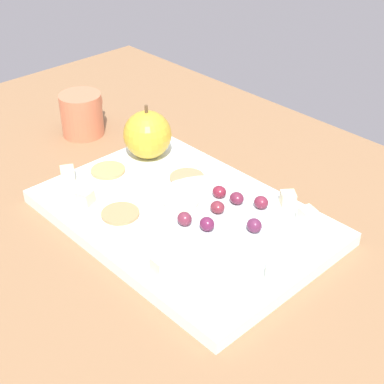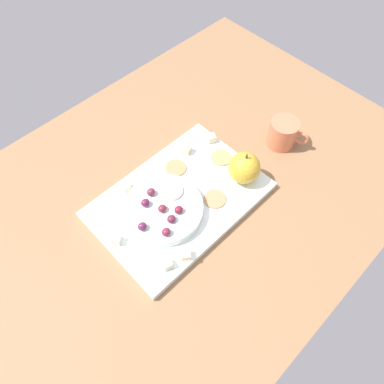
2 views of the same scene
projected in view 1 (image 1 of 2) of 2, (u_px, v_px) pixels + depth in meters
The scene contains 23 objects.
table at pixel (168, 236), 81.33cm from camera, with size 125.84×85.19×3.88cm, color #8C6644.
platter at pixel (183, 217), 80.35cm from camera, with size 39.88×27.23×1.93cm, color white.
serving_dish at pixel (210, 218), 76.36cm from camera, with size 17.96×17.96×2.36cm, color silver.
apple_whole at pixel (147, 135), 90.67cm from camera, with size 7.68×7.68×7.68cm, color gold.
apple_stem at pixel (146, 109), 88.23cm from camera, with size 0.50×0.50×1.20cm, color brown.
cheese_cube_0 at pixel (275, 270), 67.99cm from camera, with size 2.00×2.00×2.00cm, color beige.
cheese_cube_1 at pixel (307, 215), 77.31cm from camera, with size 2.00×2.00×2.00cm, color beige.
cheese_cube_2 at pixel (68, 173), 86.27cm from camera, with size 2.00×2.00×2.00cm, color beige.
cheese_cube_3 at pixel (161, 265), 68.75cm from camera, with size 2.00×2.00×2.00cm, color beige.
cheese_cube_4 at pixel (288, 199), 80.58cm from camera, with size 2.00×2.00×2.00cm, color beige.
cheese_cube_5 at pixel (85, 197), 80.85cm from camera, with size 2.00×2.00×2.00cm, color beige.
cracker_0 at pixel (120, 214), 78.98cm from camera, with size 5.30×5.30×0.40cm, color tan.
cracker_1 at pixel (108, 170), 88.59cm from camera, with size 5.30×5.30×0.40cm, color tan.
cracker_2 at pixel (187, 178), 86.79cm from camera, with size 5.30×5.30×0.40cm, color tan.
grape_0 at pixel (217, 207), 75.07cm from camera, with size 1.99×1.79×1.60cm, color maroon.
grape_1 at pixel (207, 224), 71.81cm from camera, with size 1.99×1.79×1.80cm, color #601D40.
grape_2 at pixel (237, 198), 76.81cm from camera, with size 1.99×1.79×1.63cm, color maroon.
grape_3 at pixel (254, 225), 71.54cm from camera, with size 1.99×1.79×1.83cm, color #5F2344.
grape_4 at pixel (261, 202), 75.89cm from camera, with size 1.99×1.79×1.72cm, color maroon.
grape_5 at pixel (219, 192), 78.12cm from camera, with size 1.99×1.79×1.62cm, color maroon.
grape_6 at pixel (185, 219), 72.76cm from camera, with size 1.99×1.79×1.79cm, color maroon.
apple_slice_0 at pixel (181, 201), 77.10cm from camera, with size 4.90×4.90×0.60cm, color beige.
cup at pixel (82, 114), 101.41cm from camera, with size 7.38×10.14×7.58cm.
Camera 1 is at (-49.22, 41.78, 51.92)cm, focal length 53.71 mm.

